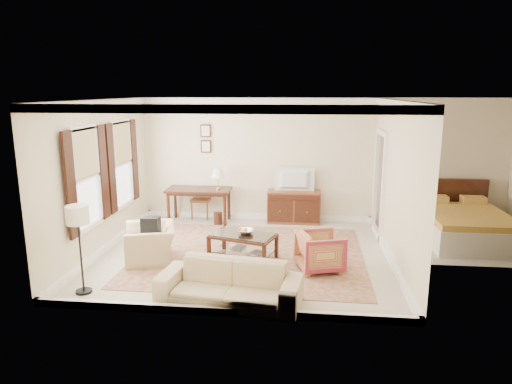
% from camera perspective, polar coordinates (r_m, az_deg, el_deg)
% --- Properties ---
extents(room_shell, '(5.51, 5.01, 2.91)m').
position_cam_1_polar(room_shell, '(8.29, -1.61, 8.52)').
color(room_shell, beige).
rests_on(room_shell, ground).
extents(annex_bedroom, '(3.00, 2.70, 2.90)m').
position_cam_1_polar(annex_bedroom, '(10.31, 25.06, -3.92)').
color(annex_bedroom, beige).
rests_on(annex_bedroom, ground).
extents(window_front, '(0.12, 1.56, 1.80)m').
position_cam_1_polar(window_front, '(8.54, -20.49, 1.61)').
color(window_front, '#CCB284').
rests_on(window_front, room_shell).
extents(window_rear, '(0.12, 1.56, 1.80)m').
position_cam_1_polar(window_rear, '(9.98, -16.45, 3.38)').
color(window_rear, '#CCB284').
rests_on(window_rear, room_shell).
extents(doorway, '(0.10, 1.12, 2.25)m').
position_cam_1_polar(doorway, '(10.03, 15.16, 0.74)').
color(doorway, white).
rests_on(doorway, room_shell).
extents(rug, '(4.29, 3.69, 0.01)m').
position_cam_1_polar(rug, '(8.76, -0.80, -7.82)').
color(rug, maroon).
rests_on(rug, room_shell).
extents(writing_desk, '(1.48, 0.74, 0.81)m').
position_cam_1_polar(writing_desk, '(10.78, -7.15, -0.14)').
color(writing_desk, '#3B1B11').
rests_on(writing_desk, room_shell).
extents(desk_chair, '(0.46, 0.46, 1.05)m').
position_cam_1_polar(desk_chair, '(11.16, -6.89, -0.63)').
color(desk_chair, brown).
rests_on(desk_chair, room_shell).
extents(desk_lamp, '(0.32, 0.32, 0.50)m').
position_cam_1_polar(desk_lamp, '(10.61, -4.77, 1.69)').
color(desk_lamp, silver).
rests_on(desk_lamp, writing_desk).
extents(framed_prints, '(0.25, 0.04, 0.68)m').
position_cam_1_polar(framed_prints, '(10.98, -6.30, 6.67)').
color(framed_prints, '#3B1B11').
rests_on(framed_prints, room_shell).
extents(sideboard, '(1.23, 0.47, 0.76)m').
position_cam_1_polar(sideboard, '(10.77, 4.75, -1.85)').
color(sideboard, brown).
rests_on(sideboard, room_shell).
extents(tv, '(0.89, 0.51, 0.12)m').
position_cam_1_polar(tv, '(10.58, 4.83, 2.45)').
color(tv, black).
rests_on(tv, sideboard).
extents(coffee_table, '(1.30, 0.98, 0.49)m').
position_cam_1_polar(coffee_table, '(8.42, -1.64, -6.00)').
color(coffee_table, '#3B1B11').
rests_on(coffee_table, room_shell).
extents(fruit_bowl, '(0.42, 0.42, 0.10)m').
position_cam_1_polar(fruit_bowl, '(8.40, -1.30, -4.85)').
color(fruit_bowl, silver).
rests_on(fruit_bowl, coffee_table).
extents(book_a, '(0.28, 0.13, 0.38)m').
position_cam_1_polar(book_a, '(8.67, -2.77, -6.76)').
color(book_a, brown).
rests_on(book_a, coffee_table).
extents(book_b, '(0.25, 0.18, 0.38)m').
position_cam_1_polar(book_b, '(8.39, -0.54, -7.45)').
color(book_b, brown).
rests_on(book_b, coffee_table).
extents(striped_armchair, '(0.86, 0.89, 0.75)m').
position_cam_1_polar(striped_armchair, '(8.00, 8.02, -7.14)').
color(striped_armchair, maroon).
rests_on(striped_armchair, room_shell).
extents(club_armchair, '(0.93, 1.15, 0.88)m').
position_cam_1_polar(club_armchair, '(8.58, -13.09, -5.55)').
color(club_armchair, '#CCB789').
rests_on(club_armchair, room_shell).
extents(backpack, '(0.26, 0.35, 0.40)m').
position_cam_1_polar(backpack, '(8.47, -13.03, -4.06)').
color(backpack, black).
rests_on(backpack, club_armchair).
extents(sofa, '(2.14, 0.89, 0.81)m').
position_cam_1_polar(sofa, '(6.75, -3.34, -10.58)').
color(sofa, '#CCB789').
rests_on(sofa, room_shell).
extents(floor_lamp, '(0.34, 0.34, 1.39)m').
position_cam_1_polar(floor_lamp, '(7.33, -21.38, -3.44)').
color(floor_lamp, black).
rests_on(floor_lamp, room_shell).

